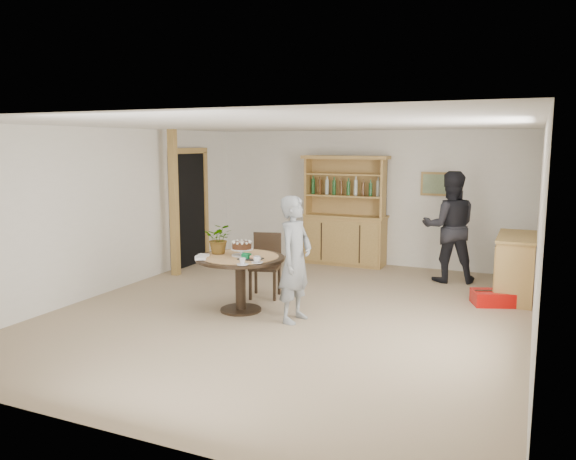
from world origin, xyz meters
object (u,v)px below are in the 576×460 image
Objects in this scene: red_suitcase at (494,298)px; dining_chair at (266,261)px; adult_person at (449,227)px; hutch at (345,228)px; sideboard at (516,267)px; teen_boy at (295,259)px; dining_table at (240,267)px.

dining_chair is at bearing 175.00° from red_suitcase.
adult_person is 1.63m from red_suitcase.
hutch reaches higher than sideboard.
red_suitcase is (-0.24, -0.50, -0.37)m from sideboard.
red_suitcase is at bearing -45.84° from teen_boy.
teen_boy reaches higher than sideboard.
adult_person reaches higher than teen_boy.
adult_person is at bearing 50.69° from dining_table.
dining_table is at bearing -102.79° from dining_chair.
hutch is at bearing 67.73° from dining_chair.
dining_table is 0.66× the size of adult_person.
hutch is 1.62× the size of sideboard.
adult_person is (-1.06, 0.65, 0.44)m from sideboard.
hutch is at bearing 157.79° from sideboard.
dining_chair is 0.52× the size of adult_person.
sideboard is at bearing 43.75° from red_suitcase.
hutch is 1.26× the size of teen_boy.
teen_boy is at bearing -60.98° from dining_chair.
dining_table is at bearing 33.72° from adult_person.
dining_chair is (-0.02, 0.83, -0.07)m from dining_table.
teen_boy is at bearing -6.71° from dining_table.
dining_table reaches higher than red_suitcase.
sideboard is 3.68m from dining_chair.
hutch is 3.29m from sideboard.
teen_boy is (-2.54, -2.30, 0.34)m from sideboard.
adult_person is (2.34, 2.85, 0.31)m from dining_table.
sideboard is 1.33× the size of dining_chair.
dining_chair is (-3.41, -1.37, 0.06)m from sideboard.
hutch is at bearing 84.13° from dining_table.
hutch reaches higher than teen_boy.
adult_person is at bearing -16.54° from hutch.
teen_boy is 3.01m from red_suitcase.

